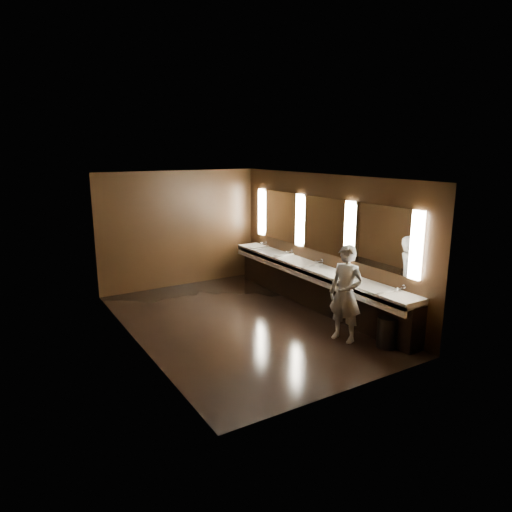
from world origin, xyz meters
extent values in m
plane|color=black|center=(0.00, 0.00, 0.00)|extent=(6.00, 6.00, 0.00)
cube|color=#2D2D2B|center=(0.00, 0.00, 2.80)|extent=(4.00, 6.00, 0.02)
cube|color=black|center=(0.00, 3.00, 1.40)|extent=(4.00, 0.02, 2.80)
cube|color=black|center=(0.00, -3.00, 1.40)|extent=(4.00, 0.02, 2.80)
cube|color=black|center=(-2.00, 0.00, 1.40)|extent=(0.02, 6.00, 2.80)
cube|color=black|center=(2.00, 0.00, 1.40)|extent=(0.02, 6.00, 2.80)
cube|color=black|center=(1.82, 0.00, 0.40)|extent=(0.36, 5.40, 0.81)
cube|color=white|center=(1.73, 0.00, 0.85)|extent=(0.55, 5.40, 0.12)
cube|color=white|center=(1.48, 0.00, 0.77)|extent=(0.06, 5.40, 0.18)
cylinder|color=silver|center=(1.91, -2.20, 0.99)|extent=(0.18, 0.04, 0.04)
cylinder|color=silver|center=(1.91, -1.10, 0.99)|extent=(0.18, 0.04, 0.04)
cylinder|color=silver|center=(1.91, 0.00, 0.99)|extent=(0.18, 0.04, 0.04)
cylinder|color=silver|center=(1.91, 1.10, 0.99)|extent=(0.18, 0.04, 0.04)
cylinder|color=silver|center=(1.91, 2.20, 0.99)|extent=(0.18, 0.04, 0.04)
cube|color=white|center=(1.97, -2.40, 1.75)|extent=(0.06, 0.22, 1.15)
cube|color=white|center=(1.99, -1.60, 1.75)|extent=(0.03, 1.32, 1.15)
cube|color=white|center=(1.97, -0.80, 1.75)|extent=(0.06, 0.23, 1.15)
cube|color=white|center=(1.99, 0.00, 1.75)|extent=(0.03, 1.32, 1.15)
cube|color=white|center=(1.97, 0.80, 1.75)|extent=(0.06, 0.23, 1.15)
cube|color=white|center=(1.99, 1.60, 1.75)|extent=(0.03, 1.32, 1.15)
cube|color=white|center=(1.97, 2.40, 1.75)|extent=(0.06, 0.22, 1.15)
imported|color=#87A0C9|center=(1.16, -1.65, 0.85)|extent=(0.58, 0.72, 1.71)
cylinder|color=black|center=(1.58, -2.26, 0.26)|extent=(0.43, 0.43, 0.53)
camera|label=1|loc=(-4.08, -7.28, 3.29)|focal=32.00mm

